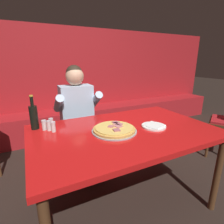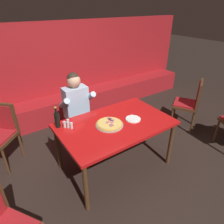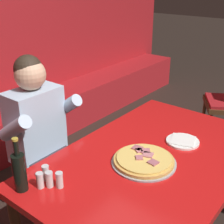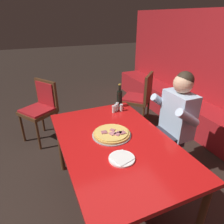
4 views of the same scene
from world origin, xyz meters
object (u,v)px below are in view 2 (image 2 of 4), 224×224
object	(u,v)px
pizza	(109,124)
shaker_oregano	(68,125)
shaker_black_pepper	(68,123)
beer_bottle	(57,120)
shaker_parmesan	(71,126)
dining_chair_by_booth	(0,130)
main_dining_table	(115,127)
dining_chair_far_left	(190,101)
plate_white_paper	(133,119)
diner_seated_blue_shirt	(78,108)
shaker_red_pepper_flakes	(65,125)

from	to	relation	value
pizza	shaker_oregano	bearing A→B (deg)	151.53
shaker_black_pepper	beer_bottle	bearing A→B (deg)	164.69
shaker_parmesan	dining_chair_by_booth	xyz separation A→B (m)	(-0.78, 0.83, -0.23)
shaker_black_pepper	dining_chair_by_booth	size ratio (longest dim) A/B	0.09
pizza	shaker_oregano	world-z (taller)	shaker_oregano
main_dining_table	beer_bottle	xyz separation A→B (m)	(-0.68, 0.35, 0.18)
pizza	dining_chair_far_left	size ratio (longest dim) A/B	0.38
shaker_parmesan	shaker_oregano	size ratio (longest dim) A/B	1.00
pizza	dining_chair_by_booth	world-z (taller)	dining_chair_by_booth
main_dining_table	dining_chair_by_booth	distance (m)	1.69
main_dining_table	shaker_parmesan	xyz separation A→B (m)	(-0.54, 0.21, 0.11)
shaker_black_pepper	dining_chair_by_booth	bearing A→B (deg)	136.54
beer_bottle	plate_white_paper	bearing A→B (deg)	-23.97
diner_seated_blue_shirt	dining_chair_far_left	world-z (taller)	diner_seated_blue_shirt
main_dining_table	shaker_red_pepper_flakes	distance (m)	0.68
main_dining_table	diner_seated_blue_shirt	xyz separation A→B (m)	(-0.18, 0.77, 0.01)
shaker_parmesan	dining_chair_by_booth	size ratio (longest dim) A/B	0.09
shaker_oregano	dining_chair_by_booth	xyz separation A→B (m)	(-0.75, 0.79, -0.23)
pizza	beer_bottle	size ratio (longest dim) A/B	1.27
beer_bottle	shaker_red_pepper_flakes	world-z (taller)	beer_bottle
pizza	diner_seated_blue_shirt	world-z (taller)	diner_seated_blue_shirt
shaker_oregano	shaker_red_pepper_flakes	bearing A→B (deg)	138.05
shaker_red_pepper_flakes	shaker_parmesan	bearing A→B (deg)	-49.95
shaker_black_pepper	diner_seated_blue_shirt	bearing A→B (deg)	51.12
pizza	shaker_parmesan	size ratio (longest dim) A/B	4.30
beer_bottle	shaker_black_pepper	world-z (taller)	beer_bottle
shaker_red_pepper_flakes	shaker_parmesan	distance (m)	0.10
diner_seated_blue_shirt	dining_chair_far_left	bearing A→B (deg)	-19.70
shaker_red_pepper_flakes	shaker_oregano	bearing A→B (deg)	-41.95
shaker_black_pepper	shaker_oregano	distance (m)	0.06
shaker_black_pepper	diner_seated_blue_shirt	distance (m)	0.59
pizza	shaker_red_pepper_flakes	distance (m)	0.59
pizza	diner_seated_blue_shirt	distance (m)	0.78
shaker_black_pepper	dining_chair_far_left	xyz separation A→B (m)	(2.32, -0.24, -0.23)
shaker_oregano	beer_bottle	bearing A→B (deg)	138.06
plate_white_paper	shaker_oregano	distance (m)	0.89
pizza	plate_white_paper	distance (m)	0.36
plate_white_paper	pizza	bearing A→B (deg)	169.70
pizza	shaker_oregano	distance (m)	0.54
dining_chair_by_booth	pizza	bearing A→B (deg)	-40.58
shaker_oregano	main_dining_table	bearing A→B (deg)	-24.26
beer_bottle	shaker_oregano	bearing A→B (deg)	-41.94
beer_bottle	diner_seated_blue_shirt	distance (m)	0.67
pizza	shaker_red_pepper_flakes	size ratio (longest dim) A/B	4.30
dining_chair_far_left	shaker_oregano	bearing A→B (deg)	175.44
plate_white_paper	dining_chair_far_left	size ratio (longest dim) A/B	0.21
beer_bottle	shaker_oregano	distance (m)	0.16
shaker_oregano	dining_chair_by_booth	distance (m)	1.11
beer_bottle	diner_seated_blue_shirt	size ratio (longest dim) A/B	0.23
diner_seated_blue_shirt	dining_chair_by_booth	size ratio (longest dim) A/B	1.34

